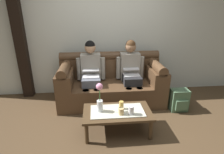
# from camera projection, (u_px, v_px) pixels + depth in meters

# --- Properties ---
(ground_plane) EXTENTS (14.00, 14.00, 0.00)m
(ground_plane) POSITION_uv_depth(u_px,v_px,m) (118.00, 137.00, 2.73)
(ground_plane) COLOR #4C3823
(back_wall_patterned) EXTENTS (6.00, 0.12, 2.90)m
(back_wall_patterned) POSITION_uv_depth(u_px,v_px,m) (109.00, 26.00, 3.79)
(back_wall_patterned) COLOR silver
(back_wall_patterned) RESTS_ON ground_plane
(timber_pillar) EXTENTS (0.20, 0.20, 2.90)m
(timber_pillar) POSITION_uv_depth(u_px,v_px,m) (18.00, 27.00, 3.52)
(timber_pillar) COLOR black
(timber_pillar) RESTS_ON ground_plane
(couch) EXTENTS (2.02, 0.88, 0.96)m
(couch) POSITION_uv_depth(u_px,v_px,m) (111.00, 83.00, 3.68)
(couch) COLOR #513823
(couch) RESTS_ON ground_plane
(person_left) EXTENTS (0.56, 0.67, 1.22)m
(person_left) POSITION_uv_depth(u_px,v_px,m) (91.00, 71.00, 3.54)
(person_left) COLOR #595B66
(person_left) RESTS_ON ground_plane
(person_right) EXTENTS (0.56, 0.67, 1.22)m
(person_right) POSITION_uv_depth(u_px,v_px,m) (131.00, 69.00, 3.61)
(person_right) COLOR #232326
(person_right) RESTS_ON ground_plane
(coffee_table) EXTENTS (1.01, 0.56, 0.37)m
(coffee_table) POSITION_uv_depth(u_px,v_px,m) (117.00, 113.00, 2.74)
(coffee_table) COLOR #47331E
(coffee_table) RESTS_ON ground_plane
(flower_vase) EXTENTS (0.10, 0.10, 0.44)m
(flower_vase) POSITION_uv_depth(u_px,v_px,m) (100.00, 98.00, 2.64)
(flower_vase) COLOR silver
(flower_vase) RESTS_ON coffee_table
(cup_near_left) EXTENTS (0.08, 0.08, 0.10)m
(cup_near_left) POSITION_uv_depth(u_px,v_px,m) (121.00, 111.00, 2.61)
(cup_near_left) COLOR #DBB77A
(cup_near_left) RESTS_ON coffee_table
(cup_near_right) EXTENTS (0.08, 0.08, 0.13)m
(cup_near_right) POSITION_uv_depth(u_px,v_px,m) (131.00, 110.00, 2.61)
(cup_near_right) COLOR silver
(cup_near_right) RESTS_ON coffee_table
(cup_far_center) EXTENTS (0.07, 0.07, 0.12)m
(cup_far_center) POSITION_uv_depth(u_px,v_px,m) (121.00, 105.00, 2.75)
(cup_far_center) COLOR gold
(cup_far_center) RESTS_ON coffee_table
(backpack_right) EXTENTS (0.31, 0.26, 0.41)m
(backpack_right) POSITION_uv_depth(u_px,v_px,m) (179.00, 100.00, 3.37)
(backpack_right) COLOR #4C6B4C
(backpack_right) RESTS_ON ground_plane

